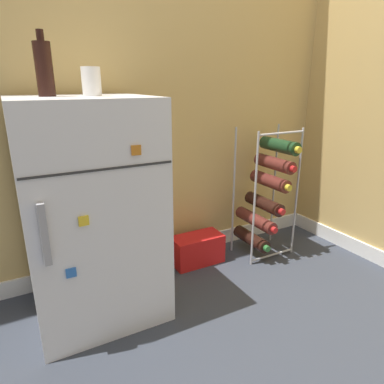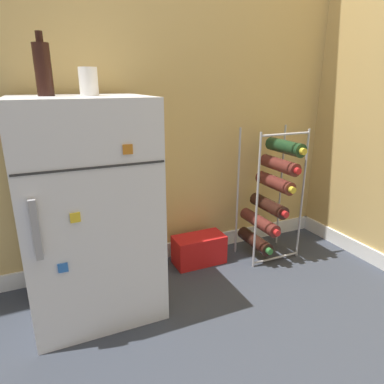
% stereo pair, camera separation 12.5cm
% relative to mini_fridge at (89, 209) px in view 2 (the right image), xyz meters
% --- Properties ---
extents(ground_plane, '(14.00, 14.00, 0.00)m').
position_rel_mini_fridge_xyz_m(ground_plane, '(0.51, -0.36, -0.48)').
color(ground_plane, '#333842').
extents(wall_back, '(7.03, 0.07, 2.50)m').
position_rel_mini_fridge_xyz_m(wall_back, '(0.51, 0.32, 0.76)').
color(wall_back, tan).
rests_on(wall_back, ground_plane).
extents(mini_fridge, '(0.54, 0.53, 0.96)m').
position_rel_mini_fridge_xyz_m(mini_fridge, '(0.00, 0.00, 0.00)').
color(mini_fridge, white).
rests_on(mini_fridge, ground_plane).
extents(wine_rack, '(0.32, 0.33, 0.77)m').
position_rel_mini_fridge_xyz_m(wine_rack, '(1.03, 0.07, -0.09)').
color(wine_rack, '#B2B2B7').
rests_on(wine_rack, ground_plane).
extents(soda_box, '(0.29, 0.15, 0.17)m').
position_rel_mini_fridge_xyz_m(soda_box, '(0.61, 0.14, -0.39)').
color(soda_box, red).
rests_on(soda_box, ground_plane).
extents(fridge_top_cup, '(0.07, 0.07, 0.11)m').
position_rel_mini_fridge_xyz_m(fridge_top_cup, '(0.04, -0.02, 0.53)').
color(fridge_top_cup, silver).
rests_on(fridge_top_cup, mini_fridge).
extents(fridge_top_bottle, '(0.06, 0.06, 0.23)m').
position_rel_mini_fridge_xyz_m(fridge_top_bottle, '(-0.11, 0.03, 0.58)').
color(fridge_top_bottle, black).
rests_on(fridge_top_bottle, mini_fridge).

